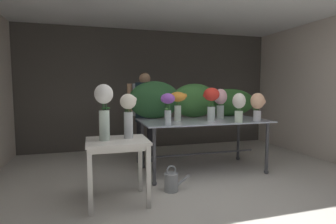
# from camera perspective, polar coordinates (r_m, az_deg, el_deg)

# --- Properties ---
(ground_plane) EXTENTS (8.09, 8.09, 0.00)m
(ground_plane) POSITION_cam_1_polar(r_m,az_deg,el_deg) (4.48, 2.01, -12.25)
(ground_plane) COLOR beige
(wall_back) EXTENTS (5.71, 0.12, 2.60)m
(wall_back) POSITION_cam_1_polar(r_m,az_deg,el_deg) (6.05, -3.47, 4.81)
(wall_back) COLOR #4C4742
(wall_back) RESTS_ON ground
(wall_right) EXTENTS (0.12, 3.80, 2.60)m
(wall_right) POSITION_cam_1_polar(r_m,az_deg,el_deg) (5.84, 29.76, 4.11)
(wall_right) COLOR beige
(wall_right) RESTS_ON ground
(ceiling_slab) EXTENTS (5.83, 3.80, 0.12)m
(ceiling_slab) POSITION_cam_1_polar(r_m,az_deg,el_deg) (4.47, 2.13, 22.35)
(ceiling_slab) COLOR silver
(ceiling_slab) RESTS_ON wall_back
(display_table_glass) EXTENTS (2.01, 1.04, 0.84)m
(display_table_glass) POSITION_cam_1_polar(r_m,az_deg,el_deg) (4.30, 7.49, -3.15)
(display_table_glass) COLOR silver
(display_table_glass) RESTS_ON ground
(side_table_white) EXTENTS (0.70, 0.60, 0.75)m
(side_table_white) POSITION_cam_1_polar(r_m,az_deg,el_deg) (3.17, -10.80, -7.70)
(side_table_white) COLOR silver
(side_table_white) RESTS_ON ground
(florist) EXTENTS (0.63, 0.24, 1.62)m
(florist) POSITION_cam_1_polar(r_m,az_deg,el_deg) (4.76, -4.94, 1.12)
(florist) COLOR #232328
(florist) RESTS_ON ground
(foliage_backdrop) EXTENTS (2.33, 0.30, 0.62)m
(foliage_backdrop) POSITION_cam_1_polar(r_m,az_deg,el_deg) (4.64, 5.93, 2.35)
(foliage_backdrop) COLOR #28562D
(foliage_backdrop) RESTS_ON display_table_glass
(vase_peach_stock) EXTENTS (0.24, 0.21, 0.43)m
(vase_peach_stock) POSITION_cam_1_polar(r_m,az_deg,el_deg) (4.29, 18.68, 1.60)
(vase_peach_stock) COLOR silver
(vase_peach_stock) RESTS_ON display_table_glass
(vase_sunset_carnations) EXTENTS (0.27, 0.25, 0.45)m
(vase_sunset_carnations) POSITION_cam_1_polar(r_m,az_deg,el_deg) (4.11, 2.12, 2.24)
(vase_sunset_carnations) COLOR silver
(vase_sunset_carnations) RESTS_ON display_table_glass
(vase_scarlet_lilies) EXTENTS (0.25, 0.25, 0.51)m
(vase_scarlet_lilies) POSITION_cam_1_polar(r_m,az_deg,el_deg) (4.15, 9.32, 2.64)
(vase_scarlet_lilies) COLOR silver
(vase_scarlet_lilies) RESTS_ON display_table_glass
(vase_violet_tulips) EXTENTS (0.20, 0.19, 0.44)m
(vase_violet_tulips) POSITION_cam_1_polar(r_m,az_deg,el_deg) (3.61, -0.10, 1.55)
(vase_violet_tulips) COLOR silver
(vase_violet_tulips) RESTS_ON display_table_glass
(vase_blush_freesia) EXTENTS (0.24, 0.22, 0.49)m
(vase_blush_freesia) POSITION_cam_1_polar(r_m,az_deg,el_deg) (4.54, 11.20, 2.35)
(vase_blush_freesia) COLOR silver
(vase_blush_freesia) RESTS_ON display_table_glass
(vase_ivory_peonies) EXTENTS (0.19, 0.19, 0.43)m
(vase_ivory_peonies) POSITION_cam_1_polar(r_m,az_deg,el_deg) (4.06, 14.95, 1.34)
(vase_ivory_peonies) COLOR silver
(vase_ivory_peonies) RESTS_ON display_table_glass
(vase_white_roses_tall) EXTENTS (0.21, 0.21, 0.64)m
(vase_white_roses_tall) POSITION_cam_1_polar(r_m,az_deg,el_deg) (3.09, -13.55, 1.09)
(vase_white_roses_tall) COLOR silver
(vase_white_roses_tall) RESTS_ON side_table_white
(vase_cream_lisianthus_tall) EXTENTS (0.20, 0.19, 0.53)m
(vase_cream_lisianthus_tall) POSITION_cam_1_polar(r_m,az_deg,el_deg) (3.18, -8.49, -0.09)
(vase_cream_lisianthus_tall) COLOR silver
(vase_cream_lisianthus_tall) RESTS_ON side_table_white
(watering_can) EXTENTS (0.35, 0.18, 0.34)m
(watering_can) POSITION_cam_1_polar(r_m,az_deg,el_deg) (3.58, 0.77, -14.69)
(watering_can) COLOR #999EA3
(watering_can) RESTS_ON ground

